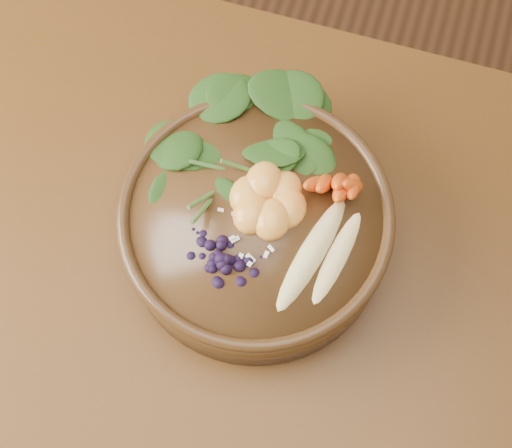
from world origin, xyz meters
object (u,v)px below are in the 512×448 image
at_px(carrot_cluster, 344,169).
at_px(blueberry_pile, 222,252).
at_px(kale_heap, 256,139).
at_px(banana_halves, 325,251).
at_px(mandarin_cluster, 268,195).
at_px(stoneware_bowl, 256,227).
at_px(dining_table, 236,326).

bearing_deg(carrot_cluster, blueberry_pile, -109.55).
distance_m(kale_heap, banana_halves, 0.16).
relative_size(kale_heap, mandarin_cluster, 2.07).
xyz_separation_m(stoneware_bowl, mandarin_cluster, (0.01, 0.02, 0.06)).
xyz_separation_m(stoneware_bowl, blueberry_pile, (-0.02, -0.07, 0.07)).
relative_size(dining_table, carrot_cluster, 17.46).
bearing_deg(banana_halves, mandarin_cluster, 170.25).
xyz_separation_m(carrot_cluster, blueberry_pile, (-0.11, -0.13, -0.02)).
distance_m(stoneware_bowl, mandarin_cluster, 0.07).
xyz_separation_m(dining_table, stoneware_bowl, (-0.00, 0.10, 0.14)).
distance_m(banana_halves, blueberry_pile, 0.12).
xyz_separation_m(kale_heap, mandarin_cluster, (0.03, -0.06, -0.01)).
bearing_deg(dining_table, stoneware_bowl, 90.71).
xyz_separation_m(dining_table, blueberry_pile, (-0.02, 0.03, 0.21)).
bearing_deg(stoneware_bowl, carrot_cluster, 36.82).
distance_m(stoneware_bowl, carrot_cluster, 0.14).
height_order(banana_halves, blueberry_pile, blueberry_pile).
bearing_deg(banana_halves, carrot_cluster, 113.06).
bearing_deg(stoneware_bowl, mandarin_cluster, 64.17).
relative_size(carrot_cluster, blueberry_pile, 0.60).
relative_size(stoneware_bowl, banana_halves, 1.86).
bearing_deg(mandarin_cluster, stoneware_bowl, -115.83).
distance_m(dining_table, banana_halves, 0.23).
height_order(dining_table, blueberry_pile, blueberry_pile).
height_order(stoneware_bowl, mandarin_cluster, mandarin_cluster).
xyz_separation_m(dining_table, kale_heap, (-0.03, 0.18, 0.21)).
bearing_deg(banana_halves, kale_heap, 156.45).
bearing_deg(kale_heap, carrot_cluster, -8.98).
relative_size(carrot_cluster, mandarin_cluster, 0.87).
bearing_deg(carrot_cluster, mandarin_cluster, -129.81).
distance_m(carrot_cluster, mandarin_cluster, 0.09).
relative_size(banana_halves, blueberry_pile, 1.17).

